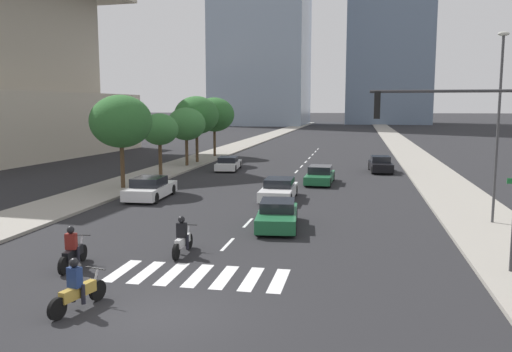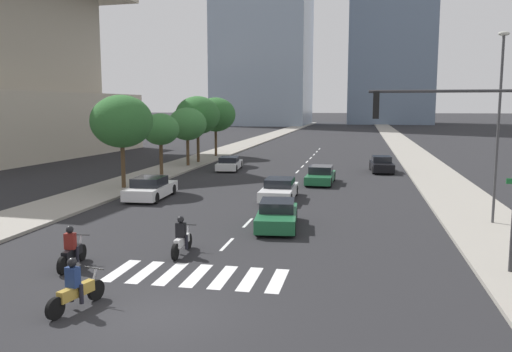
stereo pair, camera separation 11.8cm
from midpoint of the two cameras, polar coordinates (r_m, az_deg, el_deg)
ground_plane at (r=14.72m, az=-10.37°, el=-14.68°), size 800.00×800.00×0.00m
sidewalk_east at (r=43.38m, az=19.02°, el=-0.04°), size 4.00×260.00×0.15m
sidewalk_west at (r=45.92m, az=-9.42°, el=0.68°), size 4.00×260.00×0.15m
crosswalk_near at (r=17.71m, az=-6.26°, el=-10.68°), size 5.85×2.41×0.01m
lane_divider_center at (r=44.66m, az=4.60°, el=0.48°), size 0.14×50.00×0.01m
motorcycle_lead at (r=15.45m, az=-18.81°, el=-11.57°), size 0.82×2.11×1.49m
motorcycle_trailing at (r=19.34m, az=-19.23°, el=-7.71°), size 0.70×2.17×1.49m
motorcycle_third at (r=20.04m, az=-7.91°, el=-6.81°), size 0.70×2.17×1.49m
sedan_white_0 at (r=45.67m, az=-2.83°, el=1.34°), size 2.12×4.74×1.17m
sedan_green_1 at (r=24.19m, az=2.46°, el=-4.27°), size 2.18×4.54×1.23m
sedan_white_2 at (r=31.36m, az=2.65°, el=-1.50°), size 1.95×4.67×1.25m
sedan_black_3 at (r=45.50m, az=13.56°, el=1.19°), size 1.99×4.34×1.34m
sedan_white_4 at (r=32.22m, az=-11.28°, el=-1.34°), size 2.09×4.73×1.33m
sedan_green_5 at (r=38.04m, az=7.13°, el=0.06°), size 1.95×4.71×1.25m
traffic_signal_near at (r=18.33m, az=21.67°, el=3.67°), size 5.02×0.28×6.28m
street_lamp_east at (r=26.41m, az=25.03°, el=5.96°), size 0.50×0.24×8.70m
street_tree_nearest at (r=35.68m, az=-14.31°, el=5.77°), size 4.07×4.07×6.13m
street_tree_second at (r=41.95m, az=-10.26°, el=5.00°), size 2.92×2.92×4.83m
street_tree_third at (r=48.08m, az=-7.40°, el=5.62°), size 3.49×3.49×5.26m
street_tree_fourth at (r=51.01m, az=-6.29°, el=6.58°), size 4.30×4.30×6.33m
street_tree_fifth at (r=57.11m, az=-4.36°, el=6.67°), size 4.32×4.32×6.30m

